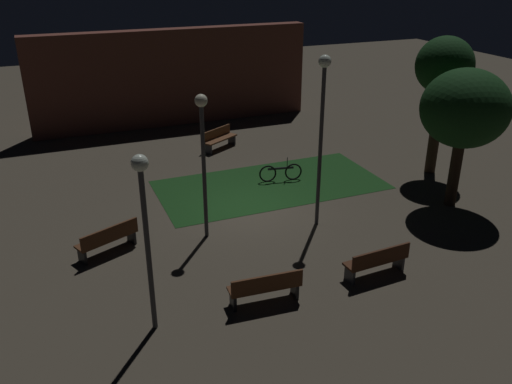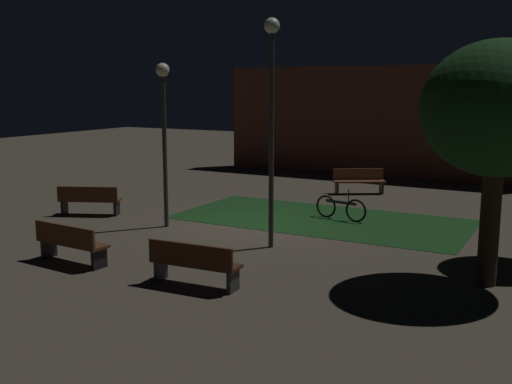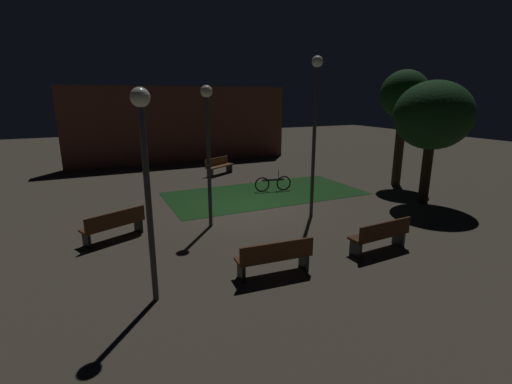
% 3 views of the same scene
% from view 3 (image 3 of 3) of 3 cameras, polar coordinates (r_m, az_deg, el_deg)
% --- Properties ---
extents(ground_plane, '(60.00, 60.00, 0.00)m').
position_cam_3_polar(ground_plane, '(13.59, -1.08, -2.52)').
color(ground_plane, '#4C4438').
extents(grass_lawn, '(8.26, 4.06, 0.01)m').
position_cam_3_polar(grass_lawn, '(15.58, 1.40, -0.22)').
color(grass_lawn, '#194219').
rests_on(grass_lawn, ground).
extents(bench_lawn_edge, '(1.83, 0.61, 0.88)m').
position_cam_3_polar(bench_lawn_edge, '(8.51, 3.00, -10.07)').
color(bench_lawn_edge, '#512D19').
rests_on(bench_lawn_edge, ground).
extents(bench_back_row, '(1.82, 0.58, 0.88)m').
position_cam_3_polar(bench_back_row, '(10.30, 19.05, -6.34)').
color(bench_back_row, '#422314').
rests_on(bench_back_row, ground).
extents(bench_front_left, '(1.79, 1.34, 0.88)m').
position_cam_3_polar(bench_front_left, '(19.43, -5.88, 4.19)').
color(bench_front_left, brown).
rests_on(bench_front_left, ground).
extents(bench_path_side, '(1.84, 1.16, 0.88)m').
position_cam_3_polar(bench_path_side, '(11.28, -21.39, -4.71)').
color(bench_path_side, '#512D19').
rests_on(bench_path_side, ground).
extents(tree_lawn_side, '(2.10, 2.10, 5.19)m').
position_cam_3_polar(tree_lawn_side, '(17.95, 22.28, 13.63)').
color(tree_lawn_side, '#38281C').
rests_on(tree_lawn_side, ground).
extents(tree_back_left, '(2.81, 2.81, 4.63)m').
position_cam_3_polar(tree_back_left, '(15.18, 26.06, 10.65)').
color(tree_back_left, '#2D2116').
rests_on(tree_back_left, ground).
extents(lamp_post_plaza_east, '(0.36, 0.36, 4.22)m').
position_cam_3_polar(lamp_post_plaza_east, '(7.06, -17.04, 4.72)').
color(lamp_post_plaza_east, '#333338').
rests_on(lamp_post_plaza_east, ground).
extents(lamp_post_path_center, '(0.36, 0.36, 5.29)m').
position_cam_3_polar(lamp_post_path_center, '(12.18, 9.29, 12.12)').
color(lamp_post_path_center, '#333338').
rests_on(lamp_post_path_center, ground).
extents(lamp_post_plaza_west, '(0.36, 0.36, 4.38)m').
position_cam_3_polar(lamp_post_plaza_west, '(11.18, -7.60, 9.23)').
color(lamp_post_plaza_west, '#333338').
rests_on(lamp_post_plaza_west, ground).
extents(bicycle, '(1.63, 0.37, 0.93)m').
position_cam_3_polar(bicycle, '(15.90, 2.70, 1.34)').
color(bicycle, black).
rests_on(bicycle, ground).
extents(building_wall_backdrop, '(13.64, 0.80, 4.61)m').
position_cam_3_polar(building_wall_backdrop, '(23.23, -11.52, 10.27)').
color(building_wall_backdrop, brown).
rests_on(building_wall_backdrop, ground).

